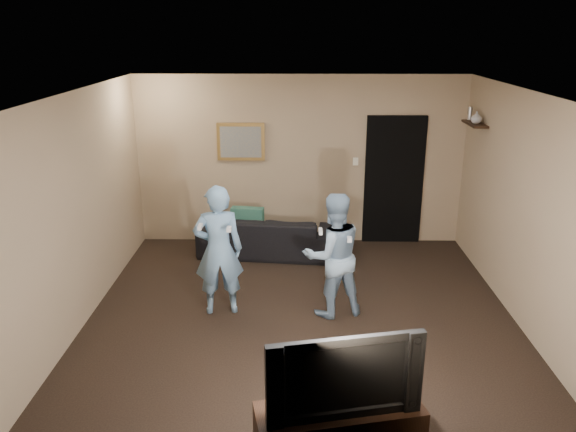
{
  "coord_description": "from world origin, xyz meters",
  "views": [
    {
      "loc": [
        -0.08,
        -5.93,
        3.26
      ],
      "look_at": [
        -0.16,
        0.3,
        1.15
      ],
      "focal_mm": 35.0,
      "sensor_mm": 36.0,
      "label": 1
    }
  ],
  "objects_px": {
    "sofa": "(267,235)",
    "wii_player_right": "(333,255)",
    "wii_player_left": "(218,250)",
    "television": "(341,370)"
  },
  "relations": [
    {
      "from": "wii_player_left",
      "to": "wii_player_right",
      "type": "xyz_separation_m",
      "value": [
        1.33,
        -0.03,
        -0.04
      ]
    },
    {
      "from": "wii_player_left",
      "to": "wii_player_right",
      "type": "relative_size",
      "value": 1.05
    },
    {
      "from": "television",
      "to": "wii_player_right",
      "type": "xyz_separation_m",
      "value": [
        0.09,
        2.4,
        -0.08
      ]
    },
    {
      "from": "wii_player_left",
      "to": "wii_player_right",
      "type": "distance_m",
      "value": 1.33
    },
    {
      "from": "wii_player_left",
      "to": "wii_player_right",
      "type": "height_order",
      "value": "wii_player_left"
    },
    {
      "from": "sofa",
      "to": "television",
      "type": "height_order",
      "value": "television"
    },
    {
      "from": "television",
      "to": "wii_player_left",
      "type": "xyz_separation_m",
      "value": [
        -1.24,
        2.44,
        -0.04
      ]
    },
    {
      "from": "sofa",
      "to": "television",
      "type": "xyz_separation_m",
      "value": [
        0.77,
        -4.26,
        0.53
      ]
    },
    {
      "from": "sofa",
      "to": "wii_player_right",
      "type": "xyz_separation_m",
      "value": [
        0.86,
        -1.86,
        0.46
      ]
    },
    {
      "from": "sofa",
      "to": "wii_player_right",
      "type": "distance_m",
      "value": 2.1
    }
  ]
}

